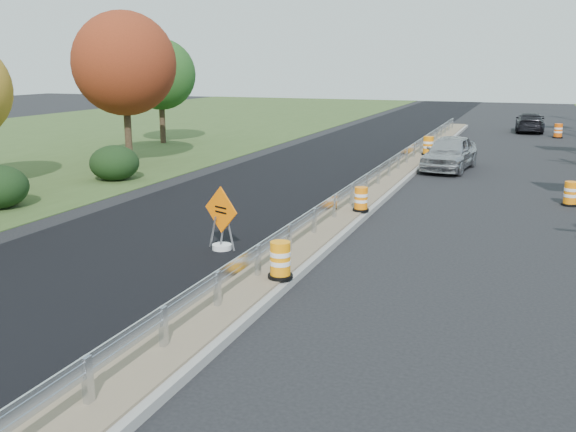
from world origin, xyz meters
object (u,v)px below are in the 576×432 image
(barrel_median_mid, at_px, (361,200))
(car_silver, at_px, (450,153))
(caution_sign, at_px, (222,234))
(barrel_median_far, at_px, (428,146))
(barrel_shoulder_far, at_px, (558,131))
(car_dark_far, at_px, (530,122))
(barrel_median_near, at_px, (280,261))
(barrel_shoulder_near, at_px, (571,194))

(barrel_median_mid, height_order, car_silver, car_silver)
(caution_sign, bearing_deg, barrel_median_far, 104.73)
(barrel_shoulder_far, distance_m, car_dark_far, 3.88)
(barrel_median_mid, bearing_deg, barrel_shoulder_far, 76.16)
(barrel_shoulder_far, height_order, car_dark_far, car_dark_far)
(barrel_median_near, xyz_separation_m, barrel_shoulder_near, (6.45, 11.54, -0.22))
(barrel_shoulder_far, bearing_deg, caution_sign, -106.13)
(barrel_shoulder_far, xyz_separation_m, car_silver, (-5.15, -16.00, 0.35))
(barrel_median_near, relative_size, barrel_median_mid, 1.07)
(barrel_median_far, bearing_deg, caution_sign, -97.78)
(car_silver, relative_size, car_dark_far, 0.99)
(barrel_median_near, xyz_separation_m, barrel_median_mid, (-0.00, 7.13, -0.03))
(caution_sign, relative_size, barrel_median_mid, 2.23)
(barrel_median_near, relative_size, barrel_shoulder_near, 0.98)
(car_silver, bearing_deg, barrel_shoulder_near, -46.10)
(barrel_median_near, bearing_deg, barrel_shoulder_near, 60.80)
(car_silver, bearing_deg, barrel_shoulder_far, 78.16)
(caution_sign, height_order, car_silver, caution_sign)
(barrel_shoulder_near, relative_size, barrel_shoulder_far, 0.89)
(barrel_shoulder_near, bearing_deg, barrel_median_far, 124.35)
(barrel_shoulder_near, xyz_separation_m, barrel_shoulder_far, (0.16, 22.40, 0.05))
(barrel_median_mid, height_order, barrel_shoulder_near, barrel_median_mid)
(barrel_median_far, distance_m, barrel_shoulder_near, 11.44)
(caution_sign, relative_size, car_dark_far, 0.36)
(caution_sign, xyz_separation_m, car_dark_far, (7.33, 35.13, 0.26))
(barrel_median_far, bearing_deg, barrel_median_mid, -90.00)
(car_silver, bearing_deg, caution_sign, -98.36)
(barrel_shoulder_far, relative_size, car_silver, 0.20)
(barrel_median_near, height_order, car_dark_far, car_dark_far)
(barrel_median_far, bearing_deg, car_dark_far, 73.75)
(barrel_median_mid, distance_m, barrel_median_far, 13.85)
(barrel_median_near, bearing_deg, car_dark_far, 82.72)
(barrel_median_mid, distance_m, barrel_shoulder_near, 7.82)
(barrel_median_mid, height_order, car_dark_far, car_dark_far)
(barrel_shoulder_far, bearing_deg, car_silver, -107.83)
(barrel_median_near, bearing_deg, barrel_median_mid, 90.00)
(car_silver, bearing_deg, car_dark_far, 86.32)
(barrel_median_near, height_order, car_silver, car_silver)
(barrel_median_far, height_order, barrel_shoulder_near, barrel_median_far)
(barrel_shoulder_near, xyz_separation_m, car_silver, (-4.99, 6.41, 0.40))
(barrel_median_mid, relative_size, car_silver, 0.16)
(barrel_median_near, bearing_deg, caution_sign, 139.21)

